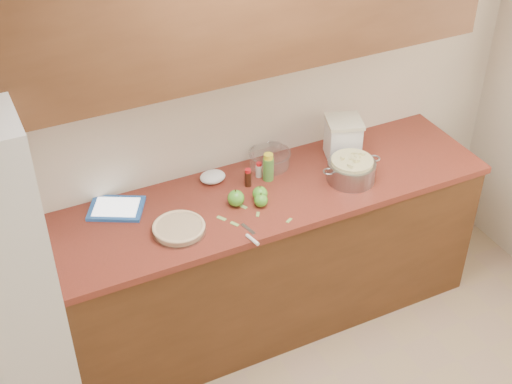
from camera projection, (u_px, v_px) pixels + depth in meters
name	position (u px, v px, depth m)	size (l,w,h in m)	color
room_shell	(437.00, 336.00, 2.46)	(3.60, 3.60, 3.60)	#A08267
counter_run	(253.00, 261.00, 4.03)	(2.64, 0.68, 0.92)	#542F17
pie	(179.00, 228.00, 3.50)	(0.27, 0.27, 0.04)	silver
colander	(351.00, 170.00, 3.84)	(0.35, 0.26, 0.13)	gray
flour_canister	(343.00, 138.00, 4.00)	(0.24, 0.24, 0.24)	silver
tablet	(116.00, 208.00, 3.66)	(0.34, 0.31, 0.02)	#255DB4
paring_knife	(252.00, 238.00, 3.47)	(0.06, 0.19, 0.02)	gray
lemon_bottle	(268.00, 167.00, 3.84)	(0.06, 0.06, 0.16)	#4C8C38
cinnamon_shaker	(259.00, 170.00, 3.88)	(0.04, 0.04, 0.09)	beige
vanilla_bottle	(248.00, 178.00, 3.80)	(0.04, 0.04, 0.10)	black
mixing_bowl	(270.00, 158.00, 3.97)	(0.24, 0.24, 0.09)	silver
paper_towel	(213.00, 177.00, 3.85)	(0.14, 0.12, 0.06)	white
apple_left	(236.00, 198.00, 3.67)	(0.09, 0.09, 0.10)	#4C9F29
apple_center	(260.00, 194.00, 3.71)	(0.08, 0.08, 0.09)	#4C9F29
apple_front	(261.00, 200.00, 3.67)	(0.07, 0.07, 0.08)	#4C9F29
peel_a	(289.00, 220.00, 3.59)	(0.04, 0.02, 0.00)	#85AF55
peel_b	(235.00, 224.00, 3.56)	(0.05, 0.02, 0.00)	#85AF55
peel_c	(243.00, 206.00, 3.68)	(0.05, 0.02, 0.00)	#85AF55
peel_d	(221.00, 218.00, 3.60)	(0.05, 0.02, 0.00)	#85AF55
peel_e	(258.00, 214.00, 3.63)	(0.04, 0.02, 0.00)	#85AF55
peel_f	(263.00, 201.00, 3.72)	(0.03, 0.01, 0.00)	#85AF55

